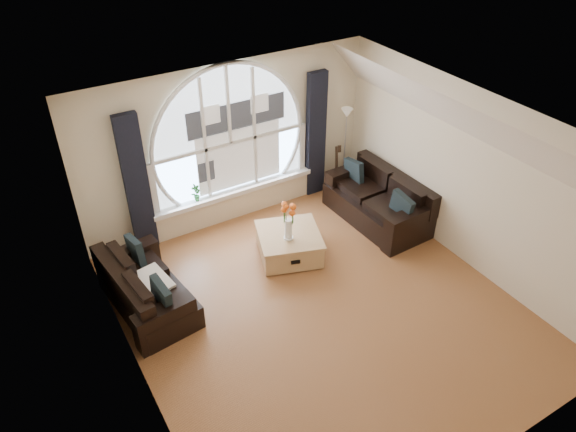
% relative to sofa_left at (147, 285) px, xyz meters
% --- Properties ---
extents(ground, '(5.00, 5.50, 0.01)m').
position_rel_sofa_left_xyz_m(ground, '(2.02, -1.28, -0.40)').
color(ground, brown).
rests_on(ground, ground).
extents(ceiling, '(5.00, 5.50, 0.01)m').
position_rel_sofa_left_xyz_m(ceiling, '(2.02, -1.28, 2.30)').
color(ceiling, silver).
rests_on(ceiling, ground).
extents(wall_back, '(5.00, 0.01, 2.70)m').
position_rel_sofa_left_xyz_m(wall_back, '(2.02, 1.47, 0.95)').
color(wall_back, beige).
rests_on(wall_back, ground).
extents(wall_front, '(5.00, 0.01, 2.70)m').
position_rel_sofa_left_xyz_m(wall_front, '(2.02, -4.03, 0.95)').
color(wall_front, beige).
rests_on(wall_front, ground).
extents(wall_left, '(0.01, 5.50, 2.70)m').
position_rel_sofa_left_xyz_m(wall_left, '(-0.48, -1.28, 0.95)').
color(wall_left, beige).
rests_on(wall_left, ground).
extents(wall_right, '(0.01, 5.50, 2.70)m').
position_rel_sofa_left_xyz_m(wall_right, '(4.52, -1.28, 0.95)').
color(wall_right, beige).
rests_on(wall_right, ground).
extents(attic_slope, '(0.92, 5.50, 0.72)m').
position_rel_sofa_left_xyz_m(attic_slope, '(4.22, -1.28, 1.95)').
color(attic_slope, silver).
rests_on(attic_slope, ground).
extents(arched_window, '(2.60, 0.06, 2.15)m').
position_rel_sofa_left_xyz_m(arched_window, '(2.02, 1.44, 1.23)').
color(arched_window, silver).
rests_on(arched_window, wall_back).
extents(window_sill, '(2.90, 0.22, 0.08)m').
position_rel_sofa_left_xyz_m(window_sill, '(2.02, 1.37, 0.11)').
color(window_sill, white).
rests_on(window_sill, wall_back).
extents(window_frame, '(2.76, 0.08, 2.15)m').
position_rel_sofa_left_xyz_m(window_frame, '(2.02, 1.41, 1.23)').
color(window_frame, white).
rests_on(window_frame, wall_back).
extents(neighbor_house, '(1.70, 0.02, 1.50)m').
position_rel_sofa_left_xyz_m(neighbor_house, '(2.17, 1.42, 1.10)').
color(neighbor_house, silver).
rests_on(neighbor_house, wall_back).
extents(curtain_left, '(0.35, 0.12, 2.30)m').
position_rel_sofa_left_xyz_m(curtain_left, '(0.42, 1.35, 0.75)').
color(curtain_left, black).
rests_on(curtain_left, ground).
extents(curtain_right, '(0.35, 0.12, 2.30)m').
position_rel_sofa_left_xyz_m(curtain_right, '(3.62, 1.35, 0.75)').
color(curtain_right, black).
rests_on(curtain_right, ground).
extents(sofa_left, '(1.01, 1.73, 0.73)m').
position_rel_sofa_left_xyz_m(sofa_left, '(0.00, 0.00, 0.00)').
color(sofa_left, black).
rests_on(sofa_left, ground).
extents(sofa_right, '(0.99, 1.89, 0.82)m').
position_rel_sofa_left_xyz_m(sofa_right, '(4.03, 0.04, 0.00)').
color(sofa_right, black).
rests_on(sofa_right, ground).
extents(coffee_chest, '(1.20, 1.20, 0.46)m').
position_rel_sofa_left_xyz_m(coffee_chest, '(2.26, -0.02, -0.17)').
color(coffee_chest, '#AA8253').
rests_on(coffee_chest, ground).
extents(throw_blanket, '(0.64, 0.64, 0.10)m').
position_rel_sofa_left_xyz_m(throw_blanket, '(-0.01, -0.11, 0.10)').
color(throw_blanket, silver).
rests_on(throw_blanket, sofa_left).
extents(vase_flowers, '(0.24, 0.24, 0.70)m').
position_rel_sofa_left_xyz_m(vase_flowers, '(2.19, -0.12, 0.41)').
color(vase_flowers, white).
rests_on(vase_flowers, coffee_chest).
extents(floor_lamp, '(0.24, 0.24, 1.60)m').
position_rel_sofa_left_xyz_m(floor_lamp, '(4.14, 1.17, 0.40)').
color(floor_lamp, '#B2B2B2').
rests_on(floor_lamp, ground).
extents(guitar, '(0.42, 0.36, 1.06)m').
position_rel_sofa_left_xyz_m(guitar, '(3.86, 1.07, 0.13)').
color(guitar, olive).
rests_on(guitar, ground).
extents(potted_plant, '(0.19, 0.16, 0.30)m').
position_rel_sofa_left_xyz_m(potted_plant, '(1.34, 1.37, 0.30)').
color(potted_plant, '#1E6023').
rests_on(potted_plant, window_sill).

